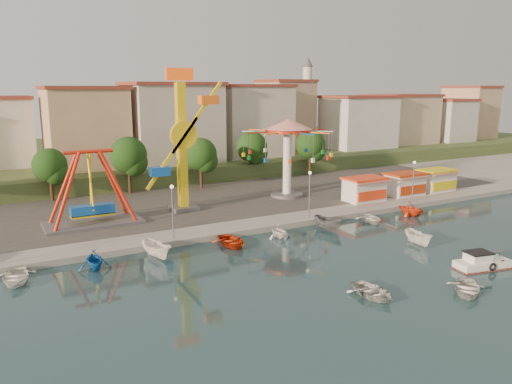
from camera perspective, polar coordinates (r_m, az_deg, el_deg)
ground at (r=42.11m, az=7.34°, el=-9.03°), size 200.00×200.00×0.00m
quay_deck at (r=97.52m, az=-14.81°, el=2.84°), size 200.00×100.00×0.60m
asphalt_pad at (r=67.40m, az=-7.94°, el=-0.52°), size 90.00×28.00×0.01m
hill_terrace at (r=102.16m, az=-15.56°, el=3.88°), size 200.00×60.00×3.00m
pirate_ship_ride at (r=55.43m, az=-18.33°, el=0.29°), size 10.00×5.00×8.00m
kamikaze_tower at (r=58.71m, az=-8.11°, el=5.45°), size 6.46×3.10×16.50m
wave_swinger at (r=65.95m, az=3.62°, el=5.98°), size 11.60×11.60×10.40m
booth_left at (r=65.48m, az=12.29°, el=0.34°), size 5.40×3.78×3.08m
booth_mid at (r=70.33m, az=16.65°, el=0.90°), size 5.40×3.78×3.08m
booth_right at (r=74.71m, az=19.88°, el=1.31°), size 5.40×3.78×3.08m
lamp_post_1 at (r=48.61m, az=-9.49°, el=-2.40°), size 0.14×0.14×5.00m
lamp_post_2 at (r=55.85m, az=6.13°, el=-0.44°), size 0.14×0.14×5.00m
lamp_post_3 at (r=66.24m, az=17.52°, el=1.02°), size 0.14×0.14×5.00m
tree_1 at (r=68.84m, az=-22.51°, el=2.83°), size 4.35×4.35×6.80m
tree_2 at (r=70.14m, az=-14.38°, el=4.11°), size 5.02×5.02×7.85m
tree_3 at (r=72.02m, az=-6.35°, el=4.31°), size 4.68×4.68×7.32m
tree_4 at (r=78.98m, az=-0.48°, el=5.19°), size 4.86×4.86×7.60m
tree_5 at (r=82.73m, az=6.24°, el=5.40°), size 4.83×4.83×7.54m
building_2 at (r=85.09m, az=-18.75°, el=6.99°), size 11.95×9.28×11.23m
building_3 at (r=85.75m, az=-9.17°, el=6.81°), size 12.59×10.50×9.20m
building_4 at (r=94.23m, az=-2.13°, el=7.41°), size 10.75×9.23×9.24m
building_5 at (r=99.34m, az=5.28°, el=8.17°), size 12.77×10.96×11.21m
building_6 at (r=105.21m, az=11.14°, el=8.52°), size 8.23×8.98×12.36m
building_7 at (r=116.87m, az=14.03°, el=7.82°), size 11.59×10.93×8.76m
building_8 at (r=122.37m, az=21.00°, el=8.45°), size 12.84×9.28×12.58m
building_9 at (r=134.74m, az=23.79°, el=7.76°), size 12.95×9.17×9.21m
minaret at (r=104.25m, az=5.84°, el=10.50°), size 2.80×2.80×18.00m
cabin_motorboat at (r=46.36m, az=24.38°, el=-7.46°), size 5.01×2.69×1.67m
rowboat_a at (r=37.94m, az=13.19°, el=-11.01°), size 2.76×3.86×0.80m
rowboat_b at (r=40.61m, az=22.94°, el=-10.11°), size 4.71×4.61×0.80m
skiff at (r=50.76m, az=18.06°, el=-5.03°), size 1.99×3.83×1.41m
moored_boat_0 at (r=43.78m, az=-25.79°, el=-8.73°), size 3.51×4.53×0.86m
moored_boat_1 at (r=44.26m, az=-18.01°, el=-7.34°), size 2.82×3.23×1.65m
moored_boat_2 at (r=45.50m, az=-11.28°, el=-6.51°), size 2.31×4.27×1.56m
moored_boat_3 at (r=48.24m, az=-2.81°, el=-5.64°), size 3.08×4.28×0.88m
moored_boat_4 at (r=50.65m, az=2.64°, el=-4.44°), size 2.56×2.91×1.46m
moored_boat_5 at (r=54.06m, az=8.24°, el=-3.51°), size 2.12×3.93×1.44m
moored_boat_6 at (r=57.92m, az=13.01°, el=-2.99°), size 3.66×4.39×0.78m
moored_boat_7 at (r=62.02m, az=17.27°, el=-1.79°), size 3.48×3.83×1.75m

